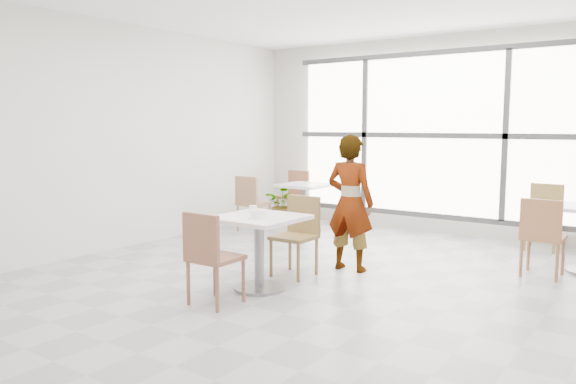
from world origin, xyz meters
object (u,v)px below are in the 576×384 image
Objects in this scene: chair_near at (209,252)px; bg_chair_right_far at (544,212)px; bg_chair_left_near at (251,200)px; bg_chair_left_far at (295,192)px; main_table at (259,239)px; chair_far at (298,230)px; plant_left at (283,204)px; oatmeal_bowl at (259,214)px; coffee_cup at (253,209)px; bg_table_left at (304,201)px; bg_chair_right_near at (542,232)px; person at (350,203)px.

chair_near is 4.80m from bg_chair_right_far.
bg_chair_left_near is 1.00× the size of bg_chair_left_far.
chair_far is at bearing 90.91° from main_table.
chair_far is 3.21m from plant_left.
bg_chair_left_far is (-1.98, 4.26, 0.00)m from chair_near.
plant_left is (-2.09, 3.31, -0.47)m from oatmeal_bowl.
chair_near is 1.00× the size of bg_chair_right_far.
coffee_cup is 0.24× the size of plant_left.
bg_chair_right_far is at bearing -161.55° from bg_chair_left_near.
bg_chair_right_near reaches higher than bg_table_left.
oatmeal_bowl is 0.14× the size of person.
person is at bearing 154.15° from bg_chair_left_near.
oatmeal_bowl reaches higher than coffee_cup.
oatmeal_bowl is 3.11m from bg_chair_right_near.
plant_left is at bearing -42.29° from person.
oatmeal_bowl is at bearing -116.43° from bg_chair_right_far.
oatmeal_bowl is 3.94m from plant_left.
bg_chair_right_far is at bearing 58.39° from coffee_cup.
chair_far is 3.52m from bg_chair_left_far.
bg_chair_left_near is at bearing 140.73° from chair_far.
person is (0.42, 1.87, 0.27)m from chair_near.
bg_chair_right_near is (4.26, -1.47, 0.00)m from bg_chair_left_far.
bg_chair_right_near is at bearing -19.02° from bg_chair_left_far.
person is 2.96m from bg_chair_right_far.
bg_chair_left_far is 0.41m from plant_left.
bg_chair_right_near is (3.56, -0.70, 0.01)m from bg_table_left.
person reaches higher than bg_table_left.
bg_chair_left_near and bg_chair_right_far have the same top height.
main_table is 4.18m from bg_chair_right_far.
bg_chair_right_near is (2.44, 1.95, -0.28)m from coffee_cup.
main_table is 0.92× the size of chair_far.
bg_chair_left_near is 1.00× the size of bg_chair_right_near.
chair_far and bg_chair_left_near have the same top height.
bg_chair_left_near is at bearing -89.81° from bg_chair_left_far.
bg_chair_right_far is (1.88, 3.79, -0.29)m from oatmeal_bowl.
chair_far is 1.00× the size of bg_chair_left_far.
chair_far is 0.56× the size of person.
chair_near is 1.16× the size of bg_table_left.
bg_chair_left_near is at bearing -90.93° from plant_left.
oatmeal_bowl is at bearing -57.81° from plant_left.
coffee_cup is at bearing 136.67° from oatmeal_bowl.
plant_left is at bearing -87.23° from bg_chair_left_far.
oatmeal_bowl is 1.33m from person.
bg_chair_right_far reaches higher than main_table.
bg_chair_left_far is (-2.10, 3.69, -0.29)m from oatmeal_bowl.
bg_chair_left_far reaches higher than coffee_cup.
chair_near is 1.93m from person.
bg_chair_left_near reaches higher than main_table.
bg_chair_right_far is (2.00, 4.36, 0.00)m from chair_near.
oatmeal_bowl is 0.24× the size of bg_chair_left_far.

